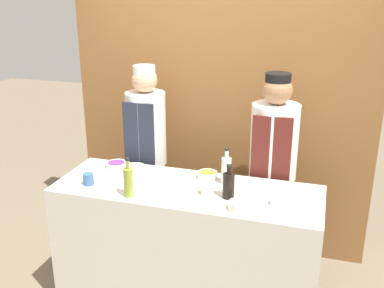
# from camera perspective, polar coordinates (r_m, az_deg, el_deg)

# --- Properties ---
(cabinet_wall) EXTENTS (2.60, 0.18, 2.40)m
(cabinet_wall) POSITION_cam_1_polar(r_m,az_deg,el_deg) (3.95, 3.71, 3.55)
(cabinet_wall) COLOR brown
(cabinet_wall) RESTS_ON ground_plane
(counter) EXTENTS (1.86, 0.64, 0.96)m
(counter) POSITION_cam_1_polar(r_m,az_deg,el_deg) (3.35, -0.66, -13.04)
(counter) COLOR beige
(counter) RESTS_ON ground_plane
(sauce_bowl_purple) EXTENTS (0.16, 0.16, 0.04)m
(sauce_bowl_purple) POSITION_cam_1_polar(r_m,az_deg,el_deg) (3.50, -9.57, -2.60)
(sauce_bowl_purple) COLOR white
(sauce_bowl_purple) RESTS_ON counter
(sauce_bowl_red) EXTENTS (0.13, 0.13, 0.04)m
(sauce_bowl_red) POSITION_cam_1_polar(r_m,az_deg,el_deg) (2.94, 11.15, -7.18)
(sauce_bowl_red) COLOR white
(sauce_bowl_red) RESTS_ON counter
(sauce_bowl_white) EXTENTS (0.16, 0.16, 0.05)m
(sauce_bowl_white) POSITION_cam_1_polar(r_m,az_deg,el_deg) (2.84, 6.30, -7.77)
(sauce_bowl_white) COLOR white
(sauce_bowl_white) RESTS_ON counter
(sauce_bowl_brown) EXTENTS (0.16, 0.16, 0.05)m
(sauce_bowl_brown) POSITION_cam_1_polar(r_m,az_deg,el_deg) (3.39, -7.23, -3.15)
(sauce_bowl_brown) COLOR white
(sauce_bowl_brown) RESTS_ON counter
(sauce_bowl_yellow) EXTENTS (0.14, 0.14, 0.05)m
(sauce_bowl_yellow) POSITION_cam_1_polar(r_m,az_deg,el_deg) (3.26, 1.98, -3.94)
(sauce_bowl_yellow) COLOR white
(sauce_bowl_yellow) RESTS_ON counter
(cutting_board) EXTENTS (0.34, 0.21, 0.02)m
(cutting_board) POSITION_cam_1_polar(r_m,az_deg,el_deg) (3.19, -3.01, -4.88)
(cutting_board) COLOR white
(cutting_board) RESTS_ON counter
(bottle_soy) EXTENTS (0.08, 0.08, 0.23)m
(bottle_soy) POSITION_cam_1_polar(r_m,az_deg,el_deg) (2.96, 4.67, -5.20)
(bottle_soy) COLOR black
(bottle_soy) RESTS_ON counter
(bottle_oil) EXTENTS (0.06, 0.06, 0.27)m
(bottle_oil) POSITION_cam_1_polar(r_m,az_deg,el_deg) (2.99, -8.08, -4.73)
(bottle_oil) COLOR olive
(bottle_oil) RESTS_ON counter
(bottle_clear) EXTENTS (0.07, 0.07, 0.27)m
(bottle_clear) POSITION_cam_1_polar(r_m,az_deg,el_deg) (3.16, 4.37, -3.30)
(bottle_clear) COLOR silver
(bottle_clear) RESTS_ON counter
(cup_cream) EXTENTS (0.08, 0.08, 0.08)m
(cup_cream) POSITION_cam_1_polar(r_m,az_deg,el_deg) (3.02, 1.83, -5.70)
(cup_cream) COLOR silver
(cup_cream) RESTS_ON counter
(cup_blue) EXTENTS (0.07, 0.07, 0.08)m
(cup_blue) POSITION_cam_1_polar(r_m,az_deg,el_deg) (3.24, -13.01, -4.37)
(cup_blue) COLOR #386093
(cup_blue) RESTS_ON counter
(chef_left) EXTENTS (0.32, 0.32, 1.69)m
(chef_left) POSITION_cam_1_polar(r_m,az_deg,el_deg) (3.78, -5.73, -1.61)
(chef_left) COLOR #28282D
(chef_left) RESTS_ON ground_plane
(chef_right) EXTENTS (0.36, 0.36, 1.69)m
(chef_right) POSITION_cam_1_polar(r_m,az_deg,el_deg) (3.54, 10.14, -3.53)
(chef_right) COLOR #28282D
(chef_right) RESTS_ON ground_plane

